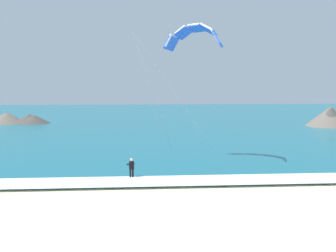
{
  "coord_description": "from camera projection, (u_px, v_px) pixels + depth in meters",
  "views": [
    {
      "loc": [
        -1.9,
        -13.98,
        7.01
      ],
      "look_at": [
        0.18,
        15.32,
        3.91
      ],
      "focal_mm": 39.61,
      "sensor_mm": 36.0,
      "label": 1
    }
  ],
  "objects": [
    {
      "name": "headland_left",
      "position": [
        20.0,
        119.0,
        69.97
      ],
      "size": [
        12.57,
        8.08,
        2.25
      ],
      "color": "#665B51",
      "rests_on": "ground"
    },
    {
      "name": "sea",
      "position": [
        150.0,
        117.0,
        85.48
      ],
      "size": [
        200.0,
        120.0,
        0.2
      ],
      "primitive_type": "cube",
      "color": "#146075",
      "rests_on": "ground"
    },
    {
      "name": "kite_primary",
      "position": [
        194.0,
        35.0,
        33.1
      ],
      "size": [
        7.69,
        7.82,
        11.42
      ],
      "color": "blue"
    },
    {
      "name": "kitesurfer",
      "position": [
        131.0,
        168.0,
        27.91
      ],
      "size": [
        0.66,
        0.66,
        1.69
      ],
      "color": "black",
      "rests_on": "ground"
    },
    {
      "name": "surf_foam",
      "position": [
        168.0,
        181.0,
        26.94
      ],
      "size": [
        200.0,
        2.94,
        0.04
      ],
      "primitive_type": "cube",
      "color": "white",
      "rests_on": "sea"
    },
    {
      "name": "headland_right",
      "position": [
        331.0,
        117.0,
        64.31
      ],
      "size": [
        8.85,
        8.85,
        3.7
      ],
      "color": "#47423D",
      "rests_on": "ground"
    },
    {
      "name": "surfboard",
      "position": [
        132.0,
        180.0,
        27.99
      ],
      "size": [
        0.99,
        1.46,
        0.09
      ],
      "color": "white",
      "rests_on": "ground"
    }
  ]
}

